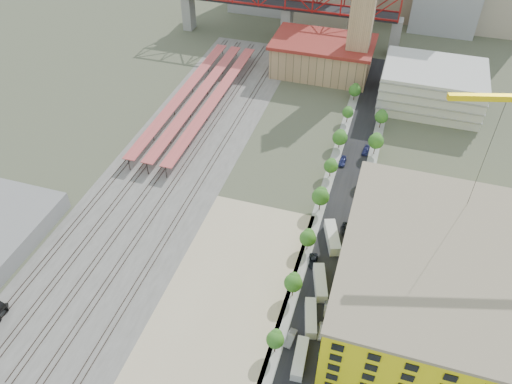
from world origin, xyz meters
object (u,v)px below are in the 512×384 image
(construction_building, at_px, (445,286))
(site_trailer_b, at_px, (311,318))
(site_trailer_a, at_px, (300,358))
(site_trailer_c, at_px, (320,283))
(site_trailer_d, at_px, (332,237))
(clock_tower, at_px, (364,5))

(construction_building, relative_size, site_trailer_b, 5.52)
(construction_building, relative_size, site_trailer_a, 5.59)
(site_trailer_c, bearing_deg, site_trailer_d, 73.45)
(clock_tower, relative_size, site_trailer_d, 4.98)
(construction_building, bearing_deg, site_trailer_d, 150.85)
(construction_building, bearing_deg, clock_tower, 108.78)
(site_trailer_a, bearing_deg, site_trailer_d, 86.42)
(site_trailer_b, distance_m, site_trailer_c, 10.03)
(site_trailer_a, bearing_deg, site_trailer_b, 86.42)
(site_trailer_d, bearing_deg, site_trailer_b, -109.60)
(site_trailer_a, relative_size, site_trailer_b, 0.99)
(site_trailer_a, height_order, site_trailer_b, site_trailer_b)
(site_trailer_c, distance_m, site_trailer_d, 15.06)
(site_trailer_a, relative_size, site_trailer_d, 0.87)
(site_trailer_a, bearing_deg, construction_building, 35.02)
(construction_building, xyz_separation_m, site_trailer_c, (-26.00, -0.56, -8.08))
(site_trailer_a, bearing_deg, clock_tower, 90.21)
(clock_tower, bearing_deg, site_trailer_d, -84.65)
(site_trailer_b, relative_size, site_trailer_c, 0.94)
(clock_tower, relative_size, construction_building, 1.03)
(construction_building, relative_size, site_trailer_c, 5.19)
(construction_building, height_order, site_trailer_b, construction_building)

